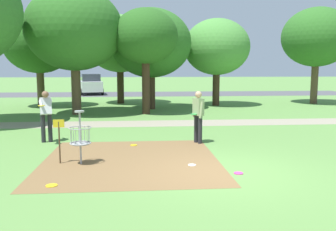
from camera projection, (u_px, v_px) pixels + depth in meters
ground_plane at (225, 173)px, 8.59m from camera, size 160.00×160.00×0.00m
dirt_tee_pad at (131, 160)px, 9.78m from camera, size 4.66×4.94×0.01m
disc_golf_basket at (78, 135)px, 9.30m from camera, size 0.98×0.58×1.39m
player_foreground_watching at (198, 114)px, 11.85m from camera, size 0.45×0.49×1.71m
player_throwing at (46, 113)px, 11.98m from camera, size 0.46×1.17×1.71m
frisbee_near_basket at (52, 186)px, 7.66m from camera, size 0.25×0.25×0.02m
frisbee_by_tee at (238, 173)px, 8.55m from camera, size 0.22×0.22×0.02m
frisbee_mid_grass at (192, 165)px, 9.25m from camera, size 0.21×0.21×0.02m
frisbee_far_left at (134, 145)px, 11.59m from camera, size 0.23×0.23×0.02m
tree_near_left at (74, 29)px, 18.57m from camera, size 4.98×4.98×6.52m
tree_near_right at (217, 47)px, 23.07m from camera, size 4.19×4.19×5.52m
tree_mid_left at (146, 37)px, 18.81m from camera, size 3.37×3.37×5.50m
tree_mid_center at (39, 44)px, 22.32m from camera, size 4.30×4.30×5.74m
tree_mid_right at (120, 44)px, 24.31m from camera, size 4.49×4.49×5.93m
tree_far_left at (317, 37)px, 24.13m from camera, size 4.60×4.60×6.40m
tree_far_right at (151, 43)px, 21.05m from camera, size 4.70×4.70×5.85m
parking_lot_strip at (160, 94)px, 33.52m from camera, size 36.00×6.00×0.01m
parked_car_leftmost at (91, 84)px, 33.04m from camera, size 2.57×4.47×1.84m
gravel_path at (184, 123)px, 16.20m from camera, size 40.00×1.77×0.00m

